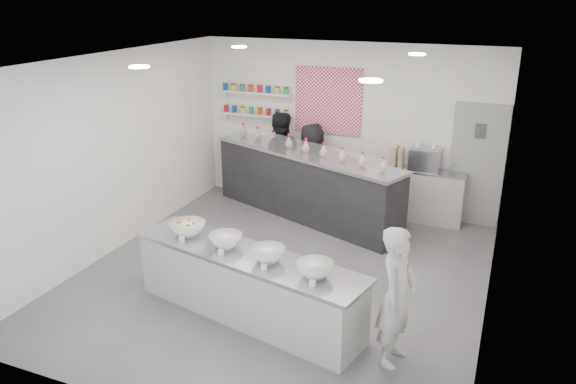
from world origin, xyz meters
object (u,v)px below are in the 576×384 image
object	(u,v)px
prep_counter	(247,285)
espresso_machine	(425,159)
back_bar	(305,185)
espresso_ledge	(427,196)
woman_prep	(397,297)
staff_right	(312,167)
staff_left	(279,160)

from	to	relation	value
prep_counter	espresso_machine	distance (m)	4.23
back_bar	espresso_ledge	bearing A→B (deg)	38.35
woman_prep	staff_right	xyz separation A→B (m)	(-2.39, 3.92, 0.01)
back_bar	woman_prep	world-z (taller)	woman_prep
espresso_ledge	staff_right	size ratio (longest dim) A/B	0.78
woman_prep	espresso_ledge	bearing A→B (deg)	12.40
espresso_ledge	staff_right	bearing A→B (deg)	-175.01
staff_left	woman_prep	bearing A→B (deg)	104.96
prep_counter	back_bar	distance (m)	3.34
staff_left	espresso_ledge	bearing A→B (deg)	163.31
back_bar	espresso_ledge	xyz separation A→B (m)	(2.02, 0.61, -0.13)
espresso_ledge	staff_left	world-z (taller)	staff_left
espresso_machine	espresso_ledge	bearing A→B (deg)	0.00
prep_counter	woman_prep	size ratio (longest dim) A/B	1.99
staff_right	back_bar	bearing A→B (deg)	118.73
woman_prep	staff_left	distance (m)	4.83
back_bar	staff_left	size ratio (longest dim) A/B	2.15
espresso_machine	staff_right	size ratio (longest dim) A/B	0.32
prep_counter	espresso_ledge	size ratio (longest dim) A/B	2.52
espresso_machine	woman_prep	bearing A→B (deg)	-84.29
back_bar	espresso_machine	bearing A→B (deg)	39.03
back_bar	espresso_ledge	distance (m)	2.11
back_bar	staff_right	bearing A→B (deg)	117.10
espresso_machine	staff_right	bearing A→B (deg)	-174.80
prep_counter	espresso_machine	world-z (taller)	espresso_machine
espresso_machine	prep_counter	bearing A→B (deg)	-110.36
espresso_ledge	woman_prep	xyz separation A→B (m)	(0.33, -4.10, 0.33)
back_bar	staff_left	xyz separation A→B (m)	(-0.63, 0.31, 0.30)
woman_prep	staff_left	bearing A→B (deg)	45.89
staff_left	staff_right	size ratio (longest dim) A/B	1.12
woman_prep	staff_right	distance (m)	4.59
espresso_ledge	staff_right	distance (m)	2.10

